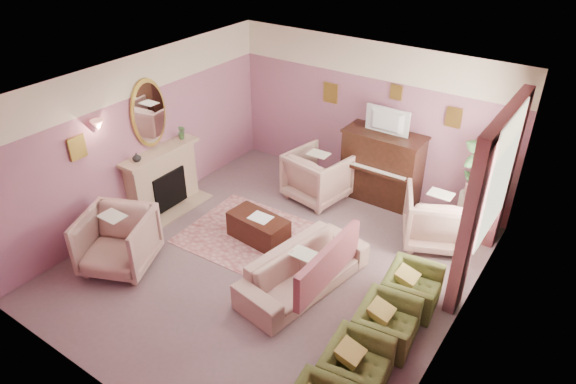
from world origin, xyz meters
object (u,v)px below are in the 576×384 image
Objects in this scene: olive_chair_c at (387,319)px; olive_chair_d at (413,283)px; floral_armchair_left at (318,173)px; floral_armchair_front at (117,238)px; sofa at (304,264)px; coffee_table at (258,228)px; piano at (382,167)px; television at (386,120)px; side_table at (472,213)px; olive_chair_b at (357,361)px; floral_armchair_right at (437,216)px.

olive_chair_c and olive_chair_d have the same top height.
floral_armchair_front is at bearing -112.55° from floral_armchair_left.
floral_armchair_left reaches higher than sofa.
coffee_table is at bearing 156.02° from sofa.
television is at bearing -90.00° from piano.
side_table is (1.74, -0.10, -0.30)m from piano.
olive_chair_c is (4.00, 0.94, -0.16)m from floral_armchair_front.
coffee_table is at bearing 148.73° from olive_chair_b.
olive_chair_d is 1.16× the size of side_table.
floral_armchair_left is 2.31m from floral_armchair_right.
olive_chair_b is 1.64m from olive_chair_d.
floral_armchair_left is 1.00× the size of floral_armchair_right.
floral_armchair_left and floral_armchair_front have the same top height.
floral_armchair_right is 1.27× the size of olive_chair_d.
olive_chair_d is at bearing 21.68° from sofa.
sofa reaches higher than side_table.
floral_armchair_front reaches higher than olive_chair_d.
olive_chair_c is (0.27, -2.39, -0.16)m from floral_armchair_right.
floral_armchair_front is (-1.33, -1.75, 0.29)m from coffee_table.
piano is 1.40× the size of coffee_table.
television is 0.80× the size of coffee_table.
coffee_table is (-1.06, -2.28, -1.38)m from television.
television reaches higher than floral_armchair_left.
television is at bearing 31.68° from floral_armchair_left.
television reaches higher than piano.
coffee_table is 0.97× the size of floral_armchair_right.
coffee_table is 0.97× the size of floral_armchair_left.
floral_armchair_front is at bearing -120.36° from piano.
olive_chair_b is (4.00, 0.12, -0.16)m from floral_armchair_front.
floral_armchair_right reaches higher than coffee_table.
coffee_table is 2.68m from olive_chair_d.
television is 4.81m from floral_armchair_front.
floral_armchair_right is 5.01m from floral_armchair_front.
coffee_table is at bearing 163.26° from olive_chair_c.
sofa reaches higher than olive_chair_d.
floral_armchair_right is at bearing 41.70° from floral_armchair_front.
olive_chair_b is at bearing -31.27° from coffee_table.
floral_armchair_left reaches higher than olive_chair_b.
sofa is 2.02× the size of floral_armchair_front.
piano is 1.55m from floral_armchair_right.
olive_chair_b is 0.82m from olive_chair_c.
floral_armchair_left reaches higher than side_table.
side_table is at bearing 60.88° from sofa.
coffee_table is 2.21m from floral_armchair_front.
floral_armchair_front reaches higher than coffee_table.
sofa is at bearing -23.98° from coffee_table.
floral_armchair_right is at bearing 94.75° from olive_chair_b.
olive_chair_d is (2.68, 0.02, 0.13)m from coffee_table.
floral_armchair_front is (-2.57, -1.19, 0.09)m from sofa.
olive_chair_b is (1.43, -1.07, -0.07)m from sofa.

